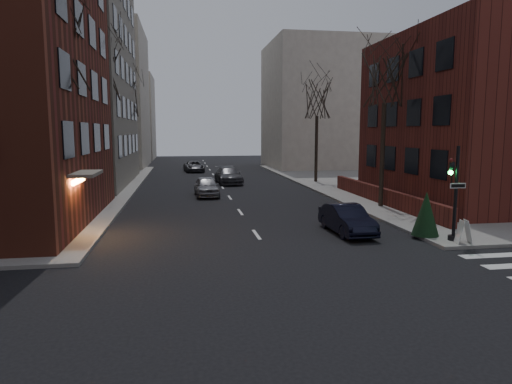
{
  "coord_description": "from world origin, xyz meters",
  "views": [
    {
      "loc": [
        -3.32,
        -8.38,
        4.76
      ],
      "look_at": [
        -0.03,
        11.96,
        2.0
      ],
      "focal_mm": 32.0,
      "sensor_mm": 36.0,
      "label": 1
    }
  ],
  "objects_px": {
    "streetlamp_far": "(136,136)",
    "streetlamp_near": "(104,139)",
    "tree_left_b": "(102,72)",
    "tree_left_c": "(126,98)",
    "evergreen_shrub": "(426,213)",
    "tree_right_a": "(385,76)",
    "sandwich_board": "(464,231)",
    "car_lane_silver": "(206,186)",
    "tree_right_b": "(317,99)",
    "traffic_signal": "(454,199)",
    "parked_sedan": "(347,219)",
    "tree_left_a": "(57,48)",
    "car_lane_gray": "(228,175)",
    "car_lane_far": "(194,166)"
  },
  "relations": [
    {
      "from": "streetlamp_far",
      "to": "streetlamp_near",
      "type": "bearing_deg",
      "value": -90.0
    },
    {
      "from": "tree_left_c",
      "to": "evergreen_shrub",
      "type": "bearing_deg",
      "value": -61.73
    },
    {
      "from": "tree_right_a",
      "to": "tree_right_b",
      "type": "distance_m",
      "value": 14.01
    },
    {
      "from": "tree_left_c",
      "to": "parked_sedan",
      "type": "distance_m",
      "value": 32.09
    },
    {
      "from": "tree_right_a",
      "to": "sandwich_board",
      "type": "relative_size",
      "value": 10.02
    },
    {
      "from": "streetlamp_far",
      "to": "evergreen_shrub",
      "type": "bearing_deg",
      "value": -64.12
    },
    {
      "from": "traffic_signal",
      "to": "streetlamp_far",
      "type": "distance_m",
      "value": 36.81
    },
    {
      "from": "traffic_signal",
      "to": "car_lane_gray",
      "type": "relative_size",
      "value": 0.78
    },
    {
      "from": "tree_left_c",
      "to": "parked_sedan",
      "type": "relative_size",
      "value": 2.38
    },
    {
      "from": "parked_sedan",
      "to": "sandwich_board",
      "type": "height_order",
      "value": "parked_sedan"
    },
    {
      "from": "traffic_signal",
      "to": "streetlamp_far",
      "type": "xyz_separation_m",
      "value": [
        -16.14,
        33.01,
        2.33
      ]
    },
    {
      "from": "sandwich_board",
      "to": "evergreen_shrub",
      "type": "height_order",
      "value": "evergreen_shrub"
    },
    {
      "from": "tree_right_b",
      "to": "car_lane_gray",
      "type": "relative_size",
      "value": 1.78
    },
    {
      "from": "car_lane_silver",
      "to": "car_lane_gray",
      "type": "distance_m",
      "value": 8.12
    },
    {
      "from": "tree_left_b",
      "to": "tree_right_b",
      "type": "height_order",
      "value": "tree_left_b"
    },
    {
      "from": "tree_left_b",
      "to": "tree_right_b",
      "type": "xyz_separation_m",
      "value": [
        17.6,
        6.0,
        -1.33
      ]
    },
    {
      "from": "streetlamp_near",
      "to": "tree_left_c",
      "type": "bearing_deg",
      "value": 91.91
    },
    {
      "from": "tree_left_a",
      "to": "car_lane_silver",
      "type": "bearing_deg",
      "value": 57.03
    },
    {
      "from": "traffic_signal",
      "to": "tree_right_b",
      "type": "xyz_separation_m",
      "value": [
        0.86,
        23.01,
        5.68
      ]
    },
    {
      "from": "tree_left_b",
      "to": "sandwich_board",
      "type": "relative_size",
      "value": 11.14
    },
    {
      "from": "tree_left_a",
      "to": "tree_left_b",
      "type": "distance_m",
      "value": 12.01
    },
    {
      "from": "streetlamp_near",
      "to": "evergreen_shrub",
      "type": "distance_m",
      "value": 19.81
    },
    {
      "from": "streetlamp_near",
      "to": "car_lane_gray",
      "type": "relative_size",
      "value": 1.22
    },
    {
      "from": "tree_left_c",
      "to": "parked_sedan",
      "type": "xyz_separation_m",
      "value": [
        13.01,
        -28.4,
        -7.35
      ]
    },
    {
      "from": "tree_right_a",
      "to": "car_lane_far",
      "type": "xyz_separation_m",
      "value": [
        -10.78,
        27.56,
        -7.4
      ]
    },
    {
      "from": "parked_sedan",
      "to": "car_lane_silver",
      "type": "height_order",
      "value": "car_lane_silver"
    },
    {
      "from": "tree_right_a",
      "to": "car_lane_silver",
      "type": "bearing_deg",
      "value": 145.7
    },
    {
      "from": "tree_left_b",
      "to": "tree_left_c",
      "type": "relative_size",
      "value": 1.11
    },
    {
      "from": "tree_left_b",
      "to": "parked_sedan",
      "type": "xyz_separation_m",
      "value": [
        13.01,
        -14.4,
        -8.24
      ]
    },
    {
      "from": "tree_left_c",
      "to": "tree_right_b",
      "type": "xyz_separation_m",
      "value": [
        17.6,
        -8.0,
        -0.44
      ]
    },
    {
      "from": "streetlamp_far",
      "to": "car_lane_far",
      "type": "height_order",
      "value": "streetlamp_far"
    },
    {
      "from": "tree_left_a",
      "to": "tree_left_b",
      "type": "bearing_deg",
      "value": 90.0
    },
    {
      "from": "streetlamp_far",
      "to": "sandwich_board",
      "type": "height_order",
      "value": "streetlamp_far"
    },
    {
      "from": "tree_right_a",
      "to": "sandwich_board",
      "type": "bearing_deg",
      "value": -94.02
    },
    {
      "from": "streetlamp_near",
      "to": "sandwich_board",
      "type": "bearing_deg",
      "value": -39.58
    },
    {
      "from": "evergreen_shrub",
      "to": "tree_right_a",
      "type": "bearing_deg",
      "value": 79.31
    },
    {
      "from": "tree_left_b",
      "to": "tree_right_a",
      "type": "xyz_separation_m",
      "value": [
        17.6,
        -8.0,
        -0.88
      ]
    },
    {
      "from": "sandwich_board",
      "to": "car_lane_gray",
      "type": "bearing_deg",
      "value": 121.41
    },
    {
      "from": "tree_left_a",
      "to": "sandwich_board",
      "type": "distance_m",
      "value": 19.45
    },
    {
      "from": "tree_left_a",
      "to": "parked_sedan",
      "type": "distance_m",
      "value": 15.36
    },
    {
      "from": "tree_left_a",
      "to": "sandwich_board",
      "type": "bearing_deg",
      "value": -18.0
    },
    {
      "from": "car_lane_far",
      "to": "tree_right_b",
      "type": "bearing_deg",
      "value": -57.33
    },
    {
      "from": "tree_left_b",
      "to": "car_lane_gray",
      "type": "relative_size",
      "value": 2.09
    },
    {
      "from": "tree_right_a",
      "to": "sandwich_board",
      "type": "distance_m",
      "value": 12.06
    },
    {
      "from": "tree_left_c",
      "to": "car_lane_silver",
      "type": "distance_m",
      "value": 18.09
    },
    {
      "from": "tree_left_a",
      "to": "tree_left_c",
      "type": "bearing_deg",
      "value": 90.0
    },
    {
      "from": "traffic_signal",
      "to": "streetlamp_far",
      "type": "bearing_deg",
      "value": 116.06
    },
    {
      "from": "tree_right_a",
      "to": "sandwich_board",
      "type": "height_order",
      "value": "tree_right_a"
    },
    {
      "from": "tree_right_a",
      "to": "parked_sedan",
      "type": "bearing_deg",
      "value": -125.64
    },
    {
      "from": "car_lane_silver",
      "to": "evergreen_shrub",
      "type": "bearing_deg",
      "value": -61.12
    }
  ]
}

